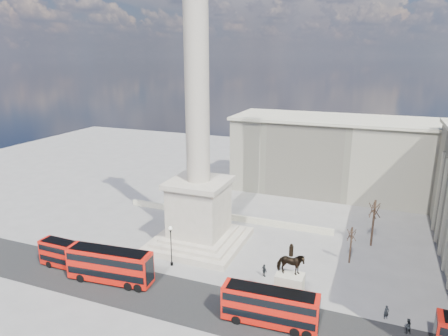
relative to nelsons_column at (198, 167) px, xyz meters
name	(u,v)px	position (x,y,z in m)	size (l,w,h in m)	color
ground	(186,257)	(0.00, -5.00, -12.92)	(180.00, 180.00, 0.00)	gray
asphalt_road	(186,300)	(5.00, -15.00, -12.91)	(120.00, 9.00, 0.01)	#272727
nelsons_column	(198,167)	(0.00, 0.00, 0.00)	(14.00, 14.00, 49.85)	#C1B6A1
balustrade_wall	(224,216)	(0.00, 11.00, -12.37)	(40.00, 0.60, 1.10)	beige
building_northeast	(350,156)	(20.00, 35.00, -4.59)	(51.00, 17.00, 16.60)	beige
red_bus_a	(71,256)	(-13.63, -14.02, -10.84)	(9.82, 2.51, 3.96)	red
red_bus_b	(110,265)	(-6.24, -14.80, -10.42)	(11.92, 3.78, 4.75)	red
red_bus_c	(270,307)	(16.02, -15.61, -10.61)	(10.97, 3.13, 4.40)	red
victorian_lamp	(171,243)	(-0.81, -7.91, -9.32)	(0.52, 0.52, 6.10)	black
equestrian_statue	(289,286)	(17.28, -11.68, -9.95)	(4.09, 3.07, 8.50)	beige
bare_tree_mid	(352,233)	(23.22, 2.32, -8.21)	(1.58, 1.58, 5.98)	#332319
bare_tree_far	(375,208)	(25.99, 9.38, -6.48)	(2.00, 2.00, 8.17)	#332319
pedestrian_walking	(386,312)	(28.29, -9.67, -12.07)	(0.62, 0.40, 1.69)	black
pedestrian_standing	(408,326)	(30.45, -11.50, -12.01)	(0.88, 0.68, 1.81)	black
pedestrian_crossing	(264,270)	(12.56, -5.93, -12.00)	(1.07, 0.45, 1.83)	black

